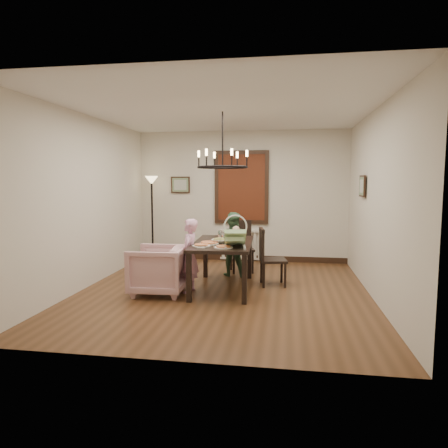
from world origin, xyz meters
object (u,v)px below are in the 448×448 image
(elderly_woman, at_px, (189,262))
(floor_lamp, at_px, (152,220))
(chair_right, at_px, (273,257))
(chair_far, at_px, (242,246))
(seated_man, at_px, (232,249))
(dining_table, at_px, (223,247))
(baby_bouncer, at_px, (235,236))
(drinking_glass, at_px, (225,237))
(armchair, at_px, (158,270))

(elderly_woman, xyz_separation_m, floor_lamp, (-1.38, 2.27, 0.42))
(chair_right, bearing_deg, chair_far, 24.45)
(chair_far, xyz_separation_m, seated_man, (-0.14, -0.33, -0.01))
(dining_table, bearing_deg, elderly_woman, -154.44)
(chair_far, distance_m, elderly_woman, 1.66)
(chair_right, height_order, floor_lamp, floor_lamp)
(chair_far, relative_size, chair_right, 1.02)
(chair_far, bearing_deg, baby_bouncer, -102.62)
(dining_table, distance_m, drinking_glass, 0.22)
(seated_man, bearing_deg, floor_lamp, -26.80)
(chair_right, xyz_separation_m, floor_lamp, (-2.66, 1.65, 0.42))
(chair_right, bearing_deg, baby_bouncer, 136.67)
(chair_right, xyz_separation_m, drinking_glass, (-0.77, -0.22, 0.35))
(dining_table, bearing_deg, chair_right, 22.00)
(seated_man, relative_size, drinking_glass, 6.83)
(chair_far, bearing_deg, elderly_woman, -128.70)
(chair_right, distance_m, baby_bouncer, 1.07)
(elderly_woman, height_order, floor_lamp, floor_lamp)
(seated_man, relative_size, baby_bouncer, 1.92)
(dining_table, relative_size, floor_lamp, 0.93)
(baby_bouncer, relative_size, floor_lamp, 0.28)
(chair_right, bearing_deg, drinking_glass, 95.47)
(armchair, xyz_separation_m, baby_bouncer, (1.20, -0.04, 0.55))
(baby_bouncer, distance_m, drinking_glass, 0.65)
(elderly_woman, bearing_deg, armchair, -72.18)
(armchair, bearing_deg, baby_bouncer, 85.65)
(dining_table, distance_m, chair_right, 0.89)
(baby_bouncer, distance_m, floor_lamp, 3.25)
(dining_table, distance_m, chair_far, 1.30)
(chair_right, relative_size, floor_lamp, 0.54)
(elderly_woman, bearing_deg, dining_table, 116.56)
(chair_far, xyz_separation_m, baby_bouncer, (0.09, -1.73, 0.43))
(dining_table, xyz_separation_m, chair_far, (0.17, 1.27, -0.18))
(chair_right, distance_m, drinking_glass, 0.88)
(armchair, xyz_separation_m, seated_man, (0.96, 1.36, 0.11))
(seated_man, distance_m, floor_lamp, 2.21)
(baby_bouncer, bearing_deg, armchair, 169.56)
(drinking_glass, bearing_deg, chair_far, 82.51)
(elderly_woman, relative_size, floor_lamp, 0.53)
(chair_right, xyz_separation_m, seated_man, (-0.77, 0.58, 0.00))
(dining_table, height_order, seated_man, seated_man)
(armchair, bearing_deg, seated_man, 142.12)
(drinking_glass, bearing_deg, dining_table, -97.85)
(elderly_woman, height_order, baby_bouncer, baby_bouncer)
(dining_table, distance_m, seated_man, 0.96)
(chair_far, xyz_separation_m, drinking_glass, (-0.15, -1.13, 0.34))
(armchair, distance_m, floor_lamp, 2.65)
(chair_far, bearing_deg, drinking_glass, -113.08)
(armchair, xyz_separation_m, floor_lamp, (-0.92, 2.43, 0.53))
(baby_bouncer, bearing_deg, drinking_glass, 102.93)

